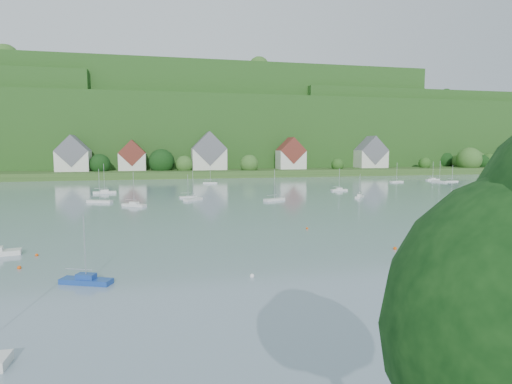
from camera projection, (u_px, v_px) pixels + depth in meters
far_shore_strip at (197, 171)px, 209.74m from camera, size 600.00×60.00×3.00m
forested_ridge at (189, 133)px, 274.16m from camera, size 620.00×181.22×69.89m
village_building_0 at (73, 156)px, 184.52m from camera, size 14.00×10.40×16.00m
village_building_1 at (133, 158)px, 191.88m from camera, size 12.00×9.36×14.00m
village_building_2 at (209, 154)px, 198.23m from camera, size 16.00×11.44×18.00m
village_building_3 at (291, 156)px, 204.92m from camera, size 13.00×10.40×15.50m
village_building_4 at (371, 155)px, 218.40m from camera, size 15.00×10.40×16.50m
near_sailboat_1 at (86, 280)px, 41.20m from camera, size 5.31×3.26×6.95m
near_sailboat_2 at (506, 281)px, 40.32m from camera, size 8.22×4.48×10.69m
mooring_buoy_0 at (19, 269)px, 46.33m from camera, size 0.45×0.45×0.45m
mooring_buoy_1 at (252, 277)px, 43.29m from camera, size 0.48×0.48×0.48m
mooring_buoy_2 at (395, 249)px, 55.15m from camera, size 0.46×0.46×0.46m
mooring_buoy_3 at (307, 229)px, 68.94m from camera, size 0.40×0.40×0.40m
mooring_buoy_5 at (37, 256)px, 51.80m from camera, size 0.41×0.41×0.41m
far_sailboat_cluster at (236, 190)px, 129.92m from camera, size 194.36×60.76×8.71m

